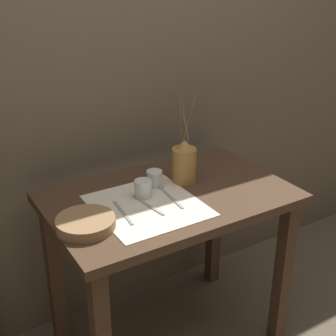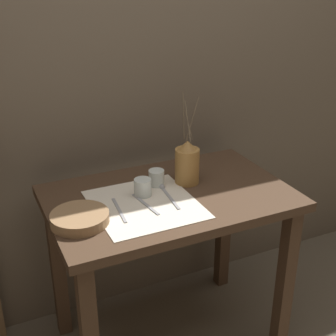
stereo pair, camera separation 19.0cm
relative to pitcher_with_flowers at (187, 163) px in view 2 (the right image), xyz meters
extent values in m
cube|color=brown|center=(-0.12, 0.37, 0.32)|extent=(7.00, 0.06, 2.40)
cube|color=#422D1E|center=(-0.12, -0.07, -0.11)|extent=(1.02, 0.65, 0.04)
cube|color=#422D1E|center=(0.33, -0.33, -0.51)|extent=(0.06, 0.06, 0.75)
cube|color=#422D1E|center=(-0.57, 0.20, -0.51)|extent=(0.06, 0.06, 0.75)
cube|color=#422D1E|center=(0.33, 0.20, -0.51)|extent=(0.06, 0.06, 0.75)
cube|color=beige|center=(-0.25, -0.11, -0.09)|extent=(0.41, 0.43, 0.00)
cylinder|color=olive|center=(0.00, 0.00, -0.01)|extent=(0.11, 0.11, 0.16)
cone|color=olive|center=(0.00, 0.00, 0.08)|extent=(0.08, 0.08, 0.04)
cylinder|color=brown|center=(-0.02, 0.01, 0.21)|extent=(0.03, 0.03, 0.22)
cylinder|color=brown|center=(0.02, -0.01, 0.20)|extent=(0.05, 0.03, 0.19)
cylinder|color=brown|center=(-0.01, -0.01, 0.19)|extent=(0.02, 0.03, 0.18)
cylinder|color=brown|center=(0.01, 0.01, 0.17)|extent=(0.03, 0.02, 0.13)
cylinder|color=#8E6B47|center=(-0.52, -0.14, -0.07)|extent=(0.22, 0.22, 0.04)
cylinder|color=silver|center=(-0.22, -0.04, -0.05)|extent=(0.07, 0.07, 0.07)
cylinder|color=silver|center=(-0.13, 0.03, -0.05)|extent=(0.07, 0.07, 0.07)
cube|color=#939399|center=(-0.36, -0.12, -0.09)|extent=(0.03, 0.20, 0.00)
cube|color=#939399|center=(-0.25, -0.12, -0.09)|extent=(0.04, 0.20, 0.00)
cube|color=#939399|center=(-0.13, -0.11, -0.09)|extent=(0.03, 0.20, 0.00)
sphere|color=#939399|center=(-0.12, -0.01, -0.08)|extent=(0.02, 0.02, 0.02)
camera|label=1|loc=(-1.03, -1.55, 0.81)|focal=50.00mm
camera|label=2|loc=(-0.86, -1.64, 0.81)|focal=50.00mm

